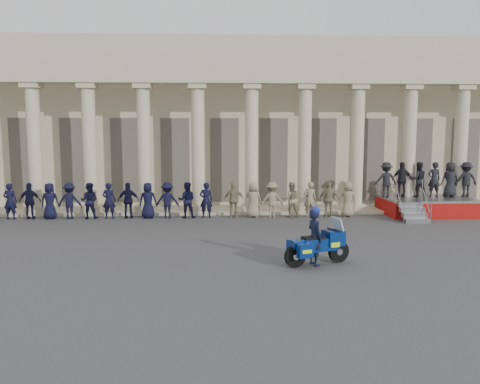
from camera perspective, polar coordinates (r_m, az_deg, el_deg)
name	(u,v)px	position (r m, az deg, el deg)	size (l,w,h in m)	color
ground	(228,254)	(15.29, -1.48, -7.57)	(90.00, 90.00, 0.00)	#39393B
building	(224,125)	(29.57, -2.00, 8.19)	(40.00, 12.50, 9.00)	#BBAD8C
officer_rank	(170,200)	(22.02, -8.50, -1.01)	(17.41, 0.63, 1.67)	black
reviewing_stand	(426,185)	(24.56, 21.70, 0.79)	(5.10, 4.01, 2.55)	gray
motorcycle	(318,245)	(14.12, 9.49, -6.38)	(2.07, 1.19, 1.38)	black
rider	(315,236)	(14.00, 9.10, -5.30)	(0.58, 0.71, 1.77)	black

